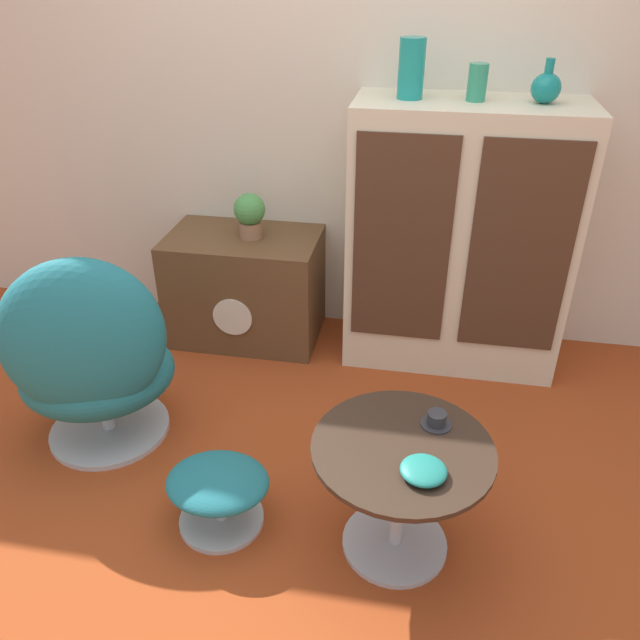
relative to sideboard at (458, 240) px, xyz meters
The scene contains 13 objects.
ground_plane 1.46m from the sideboard, 117.24° to the right, with size 12.00×12.00×0.00m, color #9E3D19.
wall_back 0.94m from the sideboard, 156.59° to the left, with size 6.40×0.06×2.60m.
sideboard is the anchor object (origin of this frame).
tv_console 1.10m from the sideboard, behind, with size 0.76×0.48×0.56m.
egg_chair 1.69m from the sideboard, 145.95° to the right, with size 0.77×0.73×0.87m.
ottoman 1.57m from the sideboard, 121.54° to the right, with size 0.36×0.31×0.24m.
coffee_table 1.32m from the sideboard, 97.15° to the right, with size 0.58×0.58×0.45m.
vase_leftmost 0.79m from the sideboard, behind, with size 0.11×0.11×0.24m.
vase_inner_left 0.70m from the sideboard, 66.42° to the left, with size 0.08×0.08×0.15m.
vase_inner_right 0.74m from the sideboard, ahead, with size 0.12×0.12×0.17m.
potted_plant 1.00m from the sideboard, behind, with size 0.15×0.15×0.22m.
teacup 1.16m from the sideboard, 93.00° to the right, with size 0.10×0.10×0.05m.
bowl 1.39m from the sideboard, 93.83° to the right, with size 0.14×0.14×0.04m.
Camera 1 is at (0.45, -1.59, 1.78)m, focal length 35.00 mm.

